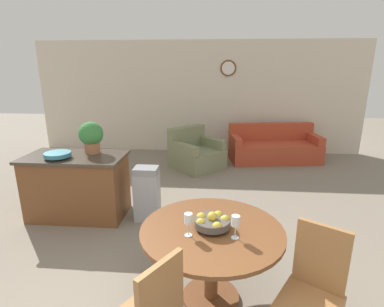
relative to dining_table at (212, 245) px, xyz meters
name	(u,v)px	position (x,y,z in m)	size (l,w,h in m)	color
wall_back	(198,98)	(-0.46, 5.14, 0.78)	(8.00, 0.09, 2.70)	beige
dining_table	(212,245)	(0.00, 0.00, 0.00)	(1.25, 1.25, 0.73)	brown
dining_chair_near_right	(314,286)	(0.77, -0.39, -0.05)	(0.58, 0.58, 0.97)	#9E6B3D
fruit_bowl	(212,222)	(0.00, 0.00, 0.23)	(0.31, 0.31, 0.16)	#4C4742
wine_glass_left	(188,219)	(-0.19, -0.13, 0.31)	(0.07, 0.07, 0.20)	silver
wine_glass_right	(236,222)	(0.19, -0.13, 0.31)	(0.07, 0.07, 0.20)	silver
kitchen_island	(78,186)	(-1.93, 1.50, -0.11)	(1.37, 0.74, 0.90)	brown
teal_bowl	(58,155)	(-2.09, 1.36, 0.38)	(0.35, 0.35, 0.08)	teal
potted_plant	(91,136)	(-1.73, 1.65, 0.58)	(0.34, 0.34, 0.45)	#A36642
trash_bin	(147,194)	(-0.93, 1.46, -0.19)	(0.34, 0.26, 0.77)	#9E9EA3
couch	(274,148)	(1.34, 4.46, -0.29)	(2.08, 1.13, 0.82)	#B24228
armchair	(196,154)	(-0.42, 3.80, -0.28)	(1.28, 1.28, 0.84)	#7A7F5B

